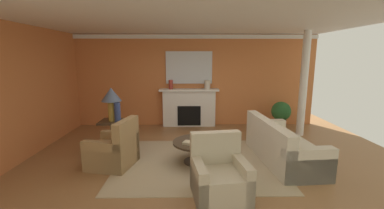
{
  "coord_description": "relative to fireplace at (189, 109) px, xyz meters",
  "views": [
    {
      "loc": [
        -0.1,
        -4.89,
        2.12
      ],
      "look_at": [
        -0.01,
        1.0,
        1.0
      ],
      "focal_mm": 23.55,
      "sensor_mm": 36.0,
      "label": 1
    }
  ],
  "objects": [
    {
      "name": "ground_plane",
      "position": [
        0.08,
        -2.7,
        -0.55
      ],
      "size": [
        9.09,
        9.09,
        0.0
      ],
      "primitive_type": "plane",
      "color": "olive"
    },
    {
      "name": "wall_fireplace",
      "position": [
        0.08,
        0.21,
        0.84
      ],
      "size": [
        7.59,
        0.12,
        2.79
      ],
      "primitive_type": "cube",
      "color": "#CC723D",
      "rests_on": "ground_plane"
    },
    {
      "name": "wall_window",
      "position": [
        -3.48,
        -2.4,
        0.84
      ],
      "size": [
        0.12,
        6.3,
        2.79
      ],
      "primitive_type": "cube",
      "color": "#CC723D",
      "rests_on": "ground_plane"
    },
    {
      "name": "ceiling_panel",
      "position": [
        0.08,
        -2.4,
        2.27
      ],
      "size": [
        7.59,
        6.3,
        0.06
      ],
      "primitive_type": "cube",
      "color": "white"
    },
    {
      "name": "crown_moulding",
      "position": [
        0.08,
        0.13,
        2.16
      ],
      "size": [
        7.59,
        0.08,
        0.12
      ],
      "primitive_type": "cube",
      "color": "white"
    },
    {
      "name": "area_rug",
      "position": [
        0.16,
        -2.77,
        -0.54
      ],
      "size": [
        3.21,
        2.62,
        0.01
      ],
      "primitive_type": "cube",
      "color": "tan",
      "rests_on": "ground_plane"
    },
    {
      "name": "fireplace",
      "position": [
        0.0,
        0.0,
        0.0
      ],
      "size": [
        1.8,
        0.35,
        1.16
      ],
      "color": "white",
      "rests_on": "ground_plane"
    },
    {
      "name": "mantel_mirror",
      "position": [
        0.0,
        0.12,
        1.25
      ],
      "size": [
        1.4,
        0.04,
        0.97
      ],
      "primitive_type": "cube",
      "color": "silver"
    },
    {
      "name": "sofa",
      "position": [
        1.88,
        -2.69,
        -0.25
      ],
      "size": [
        1.06,
        2.16,
        0.85
      ],
      "color": "beige",
      "rests_on": "ground_plane"
    },
    {
      "name": "armchair_near_window",
      "position": [
        -1.48,
        -2.9,
        -0.24
      ],
      "size": [
        0.96,
        0.96,
        0.95
      ],
      "color": "#9E7A4C",
      "rests_on": "ground_plane"
    },
    {
      "name": "armchair_facing_fireplace",
      "position": [
        0.44,
        -4.04,
        -0.24
      ],
      "size": [
        0.9,
        0.9,
        0.95
      ],
      "color": "#C1B293",
      "rests_on": "ground_plane"
    },
    {
      "name": "coffee_table",
      "position": [
        0.16,
        -2.77,
        -0.22
      ],
      "size": [
        1.0,
        1.0,
        0.45
      ],
      "color": "#3D2D1E",
      "rests_on": "ground_plane"
    },
    {
      "name": "side_table",
      "position": [
        -1.73,
        -2.05,
        -0.15
      ],
      "size": [
        0.56,
        0.56,
        0.7
      ],
      "color": "#3D2D1E",
      "rests_on": "ground_plane"
    },
    {
      "name": "table_lamp",
      "position": [
        -1.73,
        -2.05,
        0.67
      ],
      "size": [
        0.44,
        0.44,
        0.75
      ],
      "color": "#B28E38",
      "rests_on": "side_table"
    },
    {
      "name": "vase_on_side_table",
      "position": [
        -1.58,
        -2.17,
        0.37
      ],
      "size": [
        0.14,
        0.14,
        0.44
      ],
      "primitive_type": "cylinder",
      "color": "navy",
      "rests_on": "side_table"
    },
    {
      "name": "vase_mantel_left",
      "position": [
        -0.55,
        -0.05,
        0.75
      ],
      "size": [
        0.12,
        0.12,
        0.27
      ],
      "primitive_type": "cylinder",
      "color": "#9E3328",
      "rests_on": "fireplace"
    },
    {
      "name": "vase_mantel_right",
      "position": [
        0.55,
        -0.05,
        0.74
      ],
      "size": [
        0.18,
        0.18,
        0.26
      ],
      "primitive_type": "cylinder",
      "color": "beige",
      "rests_on": "fireplace"
    },
    {
      "name": "book_red_cover",
      "position": [
        -0.0,
        -2.93,
        -0.08
      ],
      "size": [
        0.29,
        0.25,
        0.05
      ],
      "primitive_type": "cube",
      "rotation": [
        0.0,
        0.0,
        -0.39
      ],
      "color": "tan",
      "rests_on": "coffee_table"
    },
    {
      "name": "book_art_folio",
      "position": [
        0.34,
        -2.71,
        -0.03
      ],
      "size": [
        0.26,
        0.24,
        0.04
      ],
      "primitive_type": "cube",
      "rotation": [
        0.0,
        0.0,
        -0.23
      ],
      "color": "tan",
      "rests_on": "coffee_table"
    },
    {
      "name": "potted_plant",
      "position": [
        2.7,
        -0.43,
        -0.06
      ],
      "size": [
        0.56,
        0.56,
        0.83
      ],
      "color": "#333333",
      "rests_on": "ground_plane"
    },
    {
      "name": "column_white",
      "position": [
        3.05,
        -0.97,
        0.84
      ],
      "size": [
        0.2,
        0.2,
        2.79
      ],
      "primitive_type": "cylinder",
      "color": "white",
      "rests_on": "ground_plane"
    }
  ]
}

